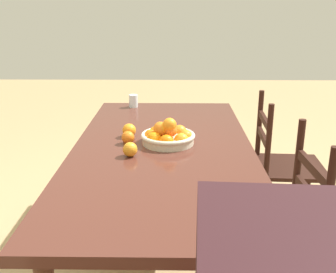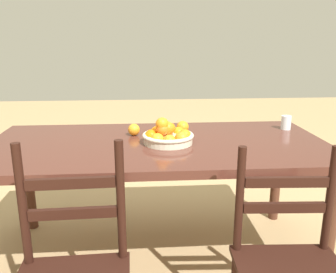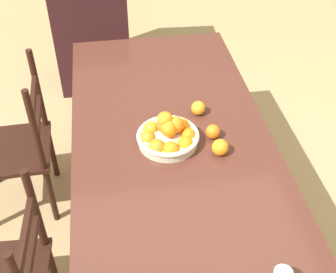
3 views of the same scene
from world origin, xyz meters
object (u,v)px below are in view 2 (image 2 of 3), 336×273
at_px(fruit_bowl, 167,135).
at_px(orange_loose_0, 164,128).
at_px(drinking_glass, 286,123).
at_px(orange_loose_1, 134,130).
at_px(chair_by_cabinet, 292,271).
at_px(orange_loose_2, 183,127).
at_px(dining_table, 158,153).

bearing_deg(fruit_bowl, orange_loose_0, -88.92).
relative_size(orange_loose_0, drinking_glass, 0.77).
bearing_deg(orange_loose_0, orange_loose_1, 9.36).
distance_m(chair_by_cabinet, orange_loose_2, 1.13).
relative_size(chair_by_cabinet, orange_loose_2, 11.47).
bearing_deg(dining_table, orange_loose_1, -48.78).
height_order(fruit_bowl, drinking_glass, fruit_bowl).
xyz_separation_m(dining_table, orange_loose_1, (0.14, -0.16, 0.11)).
bearing_deg(dining_table, drinking_glass, -164.48).
bearing_deg(orange_loose_2, orange_loose_0, 2.88).
distance_m(orange_loose_0, drinking_glass, 0.83).
distance_m(fruit_bowl, orange_loose_2, 0.25).
bearing_deg(fruit_bowl, chair_by_cabinet, 119.75).
height_order(orange_loose_1, drinking_glass, drinking_glass).
distance_m(dining_table, fruit_bowl, 0.13).
relative_size(fruit_bowl, orange_loose_0, 4.21).
distance_m(dining_table, orange_loose_0, 0.23).
bearing_deg(chair_by_cabinet, orange_loose_0, 117.43).
relative_size(dining_table, drinking_glass, 21.51).
relative_size(orange_loose_0, orange_loose_1, 0.96).
bearing_deg(orange_loose_2, dining_table, 49.49).
xyz_separation_m(orange_loose_0, orange_loose_1, (0.19, 0.03, 0.00)).
xyz_separation_m(orange_loose_1, drinking_glass, (-1.02, -0.08, 0.01)).
bearing_deg(drinking_glass, chair_by_cabinet, 70.68).
distance_m(orange_loose_1, drinking_glass, 1.02).
xyz_separation_m(dining_table, fruit_bowl, (-0.06, 0.02, 0.12)).
bearing_deg(orange_loose_0, dining_table, 75.06).
height_order(dining_table, orange_loose_2, orange_loose_2).
bearing_deg(orange_loose_2, drinking_glass, -176.54).
distance_m(chair_by_cabinet, fruit_bowl, 0.98).
bearing_deg(orange_loose_2, chair_by_cabinet, 108.29).
xyz_separation_m(dining_table, orange_loose_0, (-0.05, -0.19, 0.11)).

